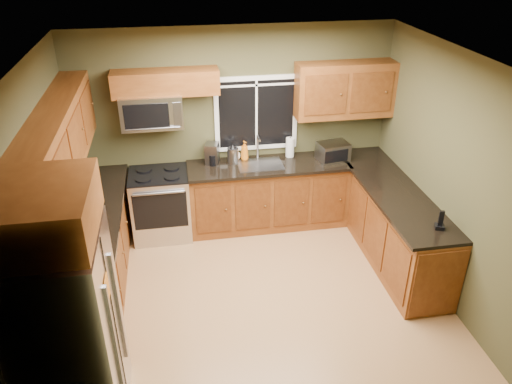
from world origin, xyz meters
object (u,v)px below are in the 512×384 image
object	(u,v)px
toaster_oven	(333,152)
soap_bottle_a	(245,151)
coffee_maker	(212,154)
microwave	(152,111)
refrigerator	(70,335)
soap_bottle_c	(236,154)
range	(161,204)
cordless_phone	(440,223)
paper_towel_roll	(290,147)
kettle	(233,155)

from	to	relation	value
toaster_oven	soap_bottle_a	xyz separation A→B (m)	(-1.18, 0.22, 0.01)
toaster_oven	coffee_maker	distance (m)	1.63
microwave	soap_bottle_a	distance (m)	1.34
refrigerator	soap_bottle_c	distance (m)	3.47
range	soap_bottle_c	distance (m)	1.21
soap_bottle_a	coffee_maker	bearing A→B (deg)	-175.59
soap_bottle_a	cordless_phone	bearing A→B (deg)	-49.47
refrigerator	coffee_maker	size ratio (longest dim) A/B	6.48
range	refrigerator	bearing A→B (deg)	-103.97
range	paper_towel_roll	bearing A→B (deg)	6.66
range	soap_bottle_a	world-z (taller)	soap_bottle_a
kettle	soap_bottle_a	size ratio (longest dim) A/B	1.00
refrigerator	range	size ratio (longest dim) A/B	1.92
range	cordless_phone	xyz separation A→B (m)	(2.94, -1.86, 0.54)
refrigerator	microwave	size ratio (longest dim) A/B	2.37
toaster_oven	paper_towel_roll	bearing A→B (deg)	157.87
range	cordless_phone	world-z (taller)	cordless_phone
soap_bottle_c	cordless_phone	world-z (taller)	cordless_phone
toaster_oven	kettle	size ratio (longest dim) A/B	1.65
refrigerator	paper_towel_roll	size ratio (longest dim) A/B	6.04
coffee_maker	soap_bottle_a	world-z (taller)	coffee_maker
microwave	paper_towel_roll	distance (m)	1.92
paper_towel_roll	refrigerator	bearing A→B (deg)	-129.89
refrigerator	kettle	size ratio (longest dim) A/B	6.71
range	coffee_maker	size ratio (longest dim) A/B	3.38
microwave	cordless_phone	xyz separation A→B (m)	(2.94, -2.00, -0.73)
refrigerator	soap_bottle_a	size ratio (longest dim) A/B	6.71
kettle	soap_bottle_c	world-z (taller)	kettle
cordless_phone	soap_bottle_a	bearing A→B (deg)	130.53
soap_bottle_c	cordless_phone	distance (m)	2.82
microwave	paper_towel_roll	world-z (taller)	microwave
soap_bottle_a	cordless_phone	xyz separation A→B (m)	(1.77, -2.07, -0.07)
soap_bottle_c	soap_bottle_a	bearing A→B (deg)	-12.36
coffee_maker	soap_bottle_a	size ratio (longest dim) A/B	1.03
range	soap_bottle_c	world-z (taller)	soap_bottle_c
toaster_oven	kettle	distance (m)	1.35
toaster_oven	soap_bottle_c	bearing A→B (deg)	169.44
soap_bottle_c	microwave	bearing A→B (deg)	-174.87
range	microwave	size ratio (longest dim) A/B	1.23
paper_towel_roll	soap_bottle_c	world-z (taller)	paper_towel_roll
refrigerator	coffee_maker	bearing A→B (deg)	64.26
microwave	soap_bottle_a	world-z (taller)	microwave
cordless_phone	toaster_oven	bearing A→B (deg)	107.70
range	soap_bottle_c	size ratio (longest dim) A/B	5.54
refrigerator	cordless_phone	world-z (taller)	refrigerator
microwave	toaster_oven	bearing A→B (deg)	-3.60
microwave	range	bearing A→B (deg)	-89.98
kettle	coffee_maker	bearing A→B (deg)	168.81
refrigerator	toaster_oven	size ratio (longest dim) A/B	4.08
range	microwave	world-z (taller)	microwave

